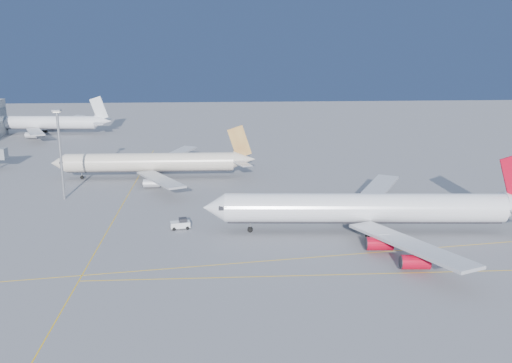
# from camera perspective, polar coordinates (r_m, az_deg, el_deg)

# --- Properties ---
(ground) EXTENTS (500.00, 500.00, 0.00)m
(ground) POSITION_cam_1_polar(r_m,az_deg,el_deg) (115.82, 4.12, -6.54)
(ground) COLOR slate
(ground) RESTS_ON ground
(taxiway_lines) EXTENTS (118.86, 140.00, 0.02)m
(taxiway_lines) POSITION_cam_1_polar(r_m,az_deg,el_deg) (120.81, -3.25, -5.60)
(taxiway_lines) COLOR #F4B50D
(taxiway_lines) RESTS_ON ground
(airliner_virgin) EXTENTS (72.01, 64.56, 17.76)m
(airliner_virgin) POSITION_cam_1_polar(r_m,az_deg,el_deg) (124.45, 11.47, -2.67)
(airliner_virgin) COLOR white
(airliner_virgin) RESTS_ON ground
(airliner_etihad) EXTENTS (59.99, 55.59, 15.70)m
(airliner_etihad) POSITION_cam_1_polar(r_m,az_deg,el_deg) (170.77, -10.11, 1.90)
(airliner_etihad) COLOR beige
(airliner_etihad) RESTS_ON ground
(airliner_third) EXTENTS (60.40, 55.58, 16.20)m
(airliner_third) POSITION_cam_1_polar(r_m,az_deg,el_deg) (259.41, -20.70, 5.52)
(airliner_third) COLOR white
(airliner_third) RESTS_ON ground
(pushback_tug) EXTENTS (4.50, 3.15, 2.37)m
(pushback_tug) POSITION_cam_1_polar(r_m,az_deg,el_deg) (126.69, -7.54, -4.21)
(pushback_tug) COLOR white
(pushback_tug) RESTS_ON ground
(light_mast) EXTENTS (2.01, 2.01, 23.28)m
(light_mast) POSITION_cam_1_polar(r_m,az_deg,el_deg) (153.00, -19.02, 3.28)
(light_mast) COLOR gray
(light_mast) RESTS_ON ground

